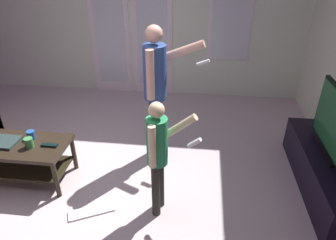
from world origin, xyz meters
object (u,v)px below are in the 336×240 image
object	(u,v)px
cup_by_laptop	(29,143)
tv_remote_black	(49,145)
tv_stand	(323,173)
laptop_closed	(3,142)
person_adult	(156,83)
person_child	(158,151)
cup_near_edge	(31,135)
loose_keyboard	(92,211)
coffee_table	(19,153)

from	to	relation	value
cup_by_laptop	tv_remote_black	bearing A→B (deg)	11.76
tv_stand	laptop_closed	distance (m)	3.36
tv_stand	person_adult	world-z (taller)	person_adult
person_child	cup_near_edge	distance (m)	1.51
person_adult	tv_remote_black	size ratio (longest dim) A/B	9.25
tv_stand	cup_near_edge	xyz separation A→B (m)	(-3.08, -0.09, 0.30)
person_adult	laptop_closed	xyz separation A→B (m)	(-1.54, -0.61, -0.48)
laptop_closed	cup_near_edge	distance (m)	0.28
cup_by_laptop	person_adult	bearing A→B (deg)	28.17
tv_stand	person_adult	xyz separation A→B (m)	(-1.80, 0.41, 0.74)
person_adult	loose_keyboard	bearing A→B (deg)	-116.01
laptop_closed	loose_keyboard	bearing A→B (deg)	-19.61
person_child	tv_remote_black	xyz separation A→B (m)	(-1.18, 0.29, -0.24)
coffee_table	laptop_closed	xyz separation A→B (m)	(-0.14, 0.00, 0.14)
person_adult	loose_keyboard	xyz separation A→B (m)	(-0.50, -1.02, -0.94)
laptop_closed	person_child	bearing A→B (deg)	-8.04
tv_remote_black	person_child	bearing A→B (deg)	-12.41
person_child	person_adult	bearing A→B (deg)	99.48
loose_keyboard	tv_remote_black	distance (m)	0.81
loose_keyboard	laptop_closed	distance (m)	1.21
tv_stand	person_child	xyz separation A→B (m)	(-1.65, -0.50, 0.50)
tv_stand	person_adult	bearing A→B (deg)	167.22
person_adult	person_child	size ratio (longest dim) A/B	1.35
loose_keyboard	laptop_closed	world-z (taller)	laptop_closed
person_adult	laptop_closed	world-z (taller)	person_adult
tv_stand	tv_remote_black	xyz separation A→B (m)	(-2.83, -0.21, 0.26)
coffee_table	person_adult	bearing A→B (deg)	23.64
coffee_table	person_adult	xyz separation A→B (m)	(1.40, 0.61, 0.62)
tv_stand	cup_by_laptop	world-z (taller)	cup_by_laptop
coffee_table	tv_stand	xyz separation A→B (m)	(3.20, 0.21, -0.13)
cup_near_edge	cup_by_laptop	world-z (taller)	cup_by_laptop
tv_stand	person_adult	size ratio (longest dim) A/B	1.02
tv_stand	loose_keyboard	world-z (taller)	tv_stand
person_child	laptop_closed	xyz separation A→B (m)	(-1.69, 0.29, -0.23)
coffee_table	cup_by_laptop	bearing A→B (deg)	-12.71
laptop_closed	coffee_table	bearing A→B (deg)	1.16
tv_remote_black	tv_stand	bearing A→B (deg)	5.59
person_child	cup_by_laptop	size ratio (longest dim) A/B	10.96
person_child	laptop_closed	distance (m)	1.73
tv_stand	tv_remote_black	world-z (taller)	tv_remote_black
loose_keyboard	tv_remote_black	size ratio (longest dim) A/B	2.66
loose_keyboard	cup_near_edge	xyz separation A→B (m)	(-0.79, 0.52, 0.49)
coffee_table	laptop_closed	bearing A→B (deg)	179.39
coffee_table	person_child	size ratio (longest dim) A/B	0.92
cup_by_laptop	tv_stand	bearing A→B (deg)	4.68
coffee_table	cup_near_edge	size ratio (longest dim) A/B	11.85
coffee_table	tv_remote_black	size ratio (longest dim) A/B	6.30
tv_stand	loose_keyboard	bearing A→B (deg)	-165.03
coffee_table	tv_stand	bearing A→B (deg)	3.70
person_adult	person_child	distance (m)	0.95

